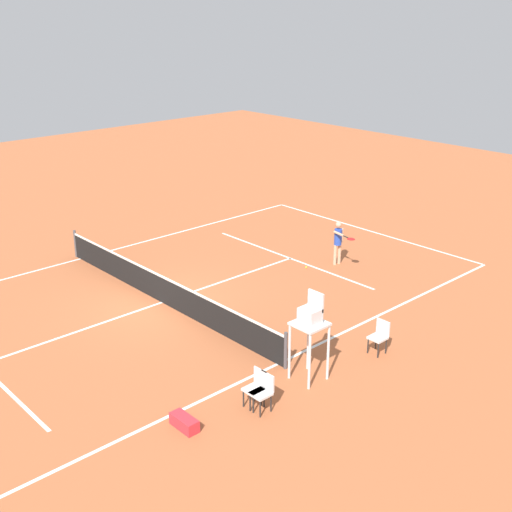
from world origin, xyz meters
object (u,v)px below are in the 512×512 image
(tennis_ball, at_px, (306,267))
(courtside_chair_near, at_px, (263,391))
(courtside_chair_mid, at_px, (379,335))
(equipment_bag, at_px, (184,422))
(courtside_chair_far, at_px, (256,386))
(umpire_chair, at_px, (310,323))
(player_serving, at_px, (339,240))

(tennis_ball, relative_size, courtside_chair_near, 0.07)
(courtside_chair_mid, bearing_deg, equipment_bag, 82.42)
(courtside_chair_near, height_order, courtside_chair_mid, same)
(courtside_chair_near, relative_size, courtside_chair_far, 1.00)
(umpire_chair, relative_size, courtside_chair_near, 2.54)
(umpire_chair, relative_size, equipment_bag, 3.17)
(player_serving, xyz_separation_m, courtside_chair_mid, (-5.19, 4.26, -0.45))
(player_serving, relative_size, courtside_chair_far, 1.75)
(player_serving, relative_size, courtside_chair_near, 1.75)
(player_serving, xyz_separation_m, courtside_chair_far, (-4.81, 8.57, -0.45))
(tennis_ball, height_order, courtside_chair_near, courtside_chair_near)
(courtside_chair_mid, bearing_deg, courtside_chair_near, 88.27)
(player_serving, xyz_separation_m, tennis_ball, (0.54, 1.14, -0.95))
(tennis_ball, distance_m, courtside_chair_mid, 6.55)
(equipment_bag, bearing_deg, player_serving, -67.20)
(player_serving, height_order, umpire_chair, umpire_chair)
(courtside_chair_near, bearing_deg, equipment_bag, 69.41)
(player_serving, distance_m, courtside_chair_near, 9.96)
(courtside_chair_mid, bearing_deg, player_serving, -39.42)
(courtside_chair_far, relative_size, equipment_bag, 1.25)
(player_serving, distance_m, tennis_ball, 1.58)
(umpire_chair, relative_size, courtside_chair_mid, 2.54)
(courtside_chair_far, bearing_deg, equipment_bag, 76.37)
(umpire_chair, bearing_deg, equipment_bag, 83.27)
(player_serving, height_order, courtside_chair_far, player_serving)
(umpire_chair, distance_m, courtside_chair_far, 2.15)
(tennis_ball, bearing_deg, equipment_bag, 117.94)
(umpire_chair, height_order, equipment_bag, umpire_chair)
(courtside_chair_near, relative_size, courtside_chair_mid, 1.00)
(player_serving, distance_m, courtside_chair_far, 9.84)
(courtside_chair_mid, xyz_separation_m, courtside_chair_far, (0.37, 4.30, 0.00))
(courtside_chair_near, distance_m, courtside_chair_mid, 4.31)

